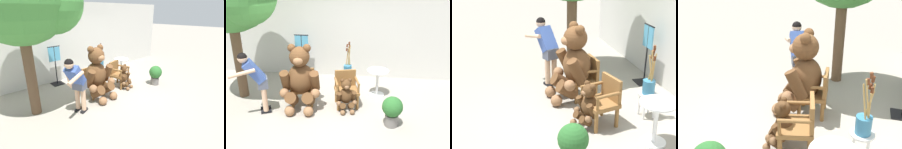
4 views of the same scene
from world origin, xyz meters
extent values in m
plane|color=gray|center=(0.00, 0.00, 0.00)|extent=(60.00, 60.00, 0.00)
cube|color=brown|center=(-0.54, 0.40, 0.41)|extent=(0.60, 0.57, 0.07)
cylinder|color=brown|center=(-0.75, 0.17, 0.18)|extent=(0.07, 0.07, 0.37)
cylinder|color=brown|center=(-0.30, 0.21, 0.18)|extent=(0.07, 0.07, 0.37)
cylinder|color=brown|center=(-0.79, 0.59, 0.18)|extent=(0.07, 0.07, 0.37)
cylinder|color=brown|center=(-0.33, 0.63, 0.18)|extent=(0.07, 0.07, 0.37)
cube|color=brown|center=(-0.56, 0.63, 0.65)|extent=(0.52, 0.11, 0.42)
cylinder|color=brown|center=(-0.79, 0.38, 0.66)|extent=(0.10, 0.48, 0.06)
cylinder|color=brown|center=(-0.77, 0.17, 0.55)|extent=(0.05, 0.05, 0.22)
cylinder|color=brown|center=(-0.29, 0.43, 0.66)|extent=(0.10, 0.48, 0.06)
cylinder|color=brown|center=(-0.28, 0.22, 0.55)|extent=(0.05, 0.05, 0.22)
cube|color=brown|center=(0.54, 0.40, 0.41)|extent=(0.67, 0.64, 0.07)
cylinder|color=brown|center=(0.37, 0.14, 0.18)|extent=(0.07, 0.07, 0.37)
cylinder|color=brown|center=(0.82, 0.26, 0.18)|extent=(0.07, 0.07, 0.37)
cylinder|color=brown|center=(0.27, 0.55, 0.18)|extent=(0.07, 0.07, 0.37)
cylinder|color=brown|center=(0.71, 0.66, 0.18)|extent=(0.07, 0.07, 0.37)
cube|color=brown|center=(0.49, 0.63, 0.65)|extent=(0.52, 0.19, 0.42)
cylinder|color=brown|center=(0.30, 0.34, 0.66)|extent=(0.17, 0.48, 0.06)
cylinder|color=brown|center=(0.35, 0.14, 0.55)|extent=(0.05, 0.05, 0.22)
cylinder|color=brown|center=(0.79, 0.47, 0.66)|extent=(0.17, 0.48, 0.06)
cylinder|color=brown|center=(0.84, 0.26, 0.55)|extent=(0.05, 0.05, 0.22)
ellipsoid|color=brown|center=(-0.54, 0.28, 0.72)|extent=(0.69, 0.60, 0.74)
sphere|color=brown|center=(-0.54, 0.25, 1.29)|extent=(0.47, 0.47, 0.47)
ellipsoid|color=#8C603D|center=(-0.52, 0.05, 1.25)|extent=(0.24, 0.19, 0.17)
sphere|color=black|center=(-0.52, 0.05, 1.27)|extent=(0.07, 0.07, 0.07)
sphere|color=brown|center=(-0.72, 0.25, 1.49)|extent=(0.19, 0.19, 0.19)
sphere|color=brown|center=(-0.37, 0.29, 1.49)|extent=(0.19, 0.19, 0.19)
cylinder|color=brown|center=(-0.88, 0.13, 0.72)|extent=(0.25, 0.43, 0.56)
sphere|color=#8C603D|center=(-0.88, -0.02, 0.47)|extent=(0.22, 0.22, 0.22)
cylinder|color=brown|center=(-0.19, 0.19, 0.72)|extent=(0.25, 0.43, 0.56)
sphere|color=#8C603D|center=(-0.16, 0.05, 0.47)|extent=(0.22, 0.22, 0.22)
cylinder|color=brown|center=(-0.72, -0.01, 0.32)|extent=(0.31, 0.48, 0.44)
sphere|color=#8C603D|center=(-0.72, -0.23, 0.12)|extent=(0.24, 0.24, 0.24)
cylinder|color=brown|center=(-0.32, 0.03, 0.32)|extent=(0.31, 0.48, 0.44)
sphere|color=#8C603D|center=(-0.28, -0.19, 0.12)|extent=(0.24, 0.24, 0.24)
ellipsoid|color=#4C3019|center=(0.54, 0.22, 0.37)|extent=(0.39, 0.35, 0.38)
sphere|color=#4C3019|center=(0.55, 0.20, 0.66)|extent=(0.24, 0.24, 0.24)
ellipsoid|color=brown|center=(0.57, 0.10, 0.65)|extent=(0.13, 0.11, 0.09)
sphere|color=black|center=(0.57, 0.10, 0.65)|extent=(0.04, 0.04, 0.04)
sphere|color=#4C3019|center=(0.46, 0.19, 0.77)|extent=(0.10, 0.10, 0.10)
sphere|color=#4C3019|center=(0.63, 0.24, 0.77)|extent=(0.10, 0.10, 0.10)
cylinder|color=#4C3019|center=(0.39, 0.12, 0.37)|extent=(0.16, 0.23, 0.29)
sphere|color=brown|center=(0.40, 0.04, 0.24)|extent=(0.11, 0.11, 0.11)
cylinder|color=#4C3019|center=(0.73, 0.21, 0.37)|extent=(0.16, 0.23, 0.29)
sphere|color=brown|center=(0.76, 0.13, 0.24)|extent=(0.11, 0.11, 0.11)
cylinder|color=#4C3019|center=(0.48, 0.06, 0.16)|extent=(0.19, 0.26, 0.22)
sphere|color=brown|center=(0.50, -0.05, 0.06)|extent=(0.12, 0.12, 0.12)
cylinder|color=#4C3019|center=(0.68, 0.11, 0.16)|extent=(0.19, 0.26, 0.22)
sphere|color=brown|center=(0.72, 0.00, 0.06)|extent=(0.12, 0.12, 0.12)
cube|color=black|center=(-1.38, -0.01, 0.03)|extent=(0.26, 0.18, 0.06)
cylinder|color=tan|center=(-1.38, -0.01, 0.47)|extent=(0.12, 0.12, 0.82)
cube|color=black|center=(-1.30, -0.18, 0.03)|extent=(0.26, 0.18, 0.06)
cylinder|color=tan|center=(-1.30, -0.18, 0.47)|extent=(0.12, 0.12, 0.82)
cube|color=#4C5160|center=(-1.34, -0.09, 0.75)|extent=(0.33, 0.37, 0.24)
cube|color=#385199|center=(-1.48, -0.16, 1.04)|extent=(0.56, 0.49, 0.56)
sphere|color=tan|center=(-1.66, -0.25, 1.37)|extent=(0.21, 0.21, 0.21)
sphere|color=black|center=(-1.66, -0.25, 1.39)|extent=(0.21, 0.21, 0.21)
cylinder|color=tan|center=(-1.63, -0.44, 1.09)|extent=(0.55, 0.32, 0.17)
cylinder|color=tan|center=(-1.56, 0.01, 0.92)|extent=(0.24, 0.17, 0.50)
cylinder|color=white|center=(0.48, 1.34, 0.45)|extent=(0.34, 0.34, 0.03)
cylinder|color=white|center=(0.58, 1.44, 0.22)|extent=(0.04, 0.04, 0.43)
cylinder|color=white|center=(0.39, 1.44, 0.22)|extent=(0.04, 0.04, 0.43)
cylinder|color=white|center=(0.58, 1.24, 0.22)|extent=(0.04, 0.04, 0.43)
cylinder|color=white|center=(0.39, 1.24, 0.22)|extent=(0.04, 0.04, 0.43)
cylinder|color=teal|center=(0.48, 1.34, 0.59)|extent=(0.22, 0.22, 0.26)
cylinder|color=tan|center=(0.45, 1.36, 0.83)|extent=(0.09, 0.12, 0.57)
cylinder|color=#592D19|center=(0.45, 1.36, 1.16)|extent=(0.05, 0.06, 0.09)
cylinder|color=tan|center=(0.50, 1.39, 0.81)|extent=(0.07, 0.04, 0.55)
cylinder|color=#592D19|center=(0.50, 1.39, 1.13)|extent=(0.05, 0.05, 0.08)
cylinder|color=tan|center=(0.51, 1.36, 0.91)|extent=(0.09, 0.14, 0.75)
cylinder|color=#592D19|center=(0.51, 1.36, 1.33)|extent=(0.05, 0.06, 0.09)
cylinder|color=tan|center=(0.46, 1.38, 0.88)|extent=(0.11, 0.08, 0.68)
cylinder|color=#592D19|center=(0.46, 1.38, 1.26)|extent=(0.05, 0.05, 0.09)
cylinder|color=tan|center=(0.53, 1.33, 0.87)|extent=(0.06, 0.13, 0.67)
cylinder|color=#592D19|center=(0.53, 1.33, 1.25)|extent=(0.05, 0.06, 0.09)
cylinder|color=white|center=(1.30, 1.06, 0.70)|extent=(0.56, 0.56, 0.03)
cylinder|color=white|center=(1.30, 1.06, 0.34)|extent=(0.07, 0.07, 0.69)
cylinder|color=white|center=(1.30, 1.06, 0.01)|extent=(0.40, 0.40, 0.03)
cylinder|color=brown|center=(-2.23, 0.61, 1.12)|extent=(0.25, 0.25, 2.24)
sphere|color=#286028|center=(1.58, -0.34, 0.46)|extent=(0.44, 0.44, 0.44)
cube|color=black|center=(-0.97, 2.03, 0.01)|extent=(0.40, 0.40, 0.02)
cylinder|color=black|center=(-0.97, 2.03, 0.68)|extent=(0.04, 0.04, 1.35)
cylinder|color=black|center=(-0.97, 2.03, 1.35)|extent=(0.44, 0.03, 0.03)
cube|color=#4C99BF|center=(-0.97, 2.03, 1.09)|extent=(0.40, 0.03, 0.48)
camera|label=1|loc=(-3.43, -3.58, 2.45)|focal=28.00mm
camera|label=2|loc=(1.01, -5.03, 3.11)|focal=40.00mm
camera|label=3|loc=(5.10, -1.29, 2.88)|focal=50.00mm
camera|label=4|loc=(3.48, 1.27, 2.53)|focal=40.00mm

